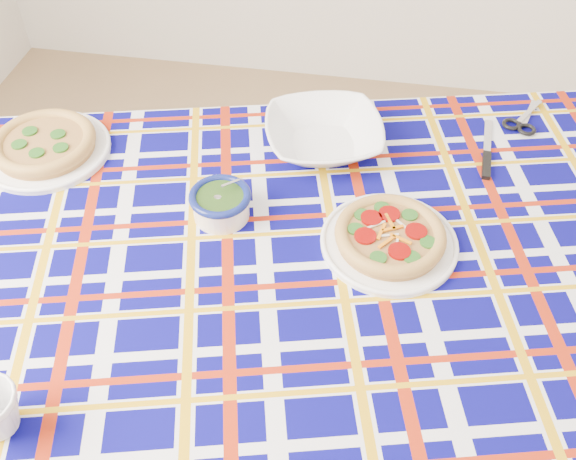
% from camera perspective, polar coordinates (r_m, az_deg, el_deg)
% --- Properties ---
extents(dining_table, '(1.58, 1.20, 0.66)m').
position_cam_1_polar(dining_table, '(1.21, 1.02, -3.85)').
color(dining_table, brown).
rests_on(dining_table, floor).
extents(tablecloth, '(1.62, 1.23, 0.09)m').
position_cam_1_polar(tablecloth, '(1.20, 1.04, -3.18)').
color(tablecloth, '#07055F').
rests_on(tablecloth, dining_table).
extents(main_focaccia_plate, '(0.28, 0.28, 0.05)m').
position_cam_1_polar(main_focaccia_plate, '(1.17, 9.06, -0.48)').
color(main_focaccia_plate, '#A27139').
rests_on(main_focaccia_plate, tablecloth).
extents(pesto_bowl, '(0.15, 0.15, 0.07)m').
position_cam_1_polar(pesto_bowl, '(1.20, -6.02, 2.48)').
color(pesto_bowl, '#19330E').
rests_on(pesto_bowl, tablecloth).
extents(serving_bowl, '(0.30, 0.30, 0.06)m').
position_cam_1_polar(serving_bowl, '(1.36, 3.20, 8.41)').
color(serving_bowl, white).
rests_on(serving_bowl, tablecloth).
extents(second_focaccia_plate, '(0.31, 0.31, 0.05)m').
position_cam_1_polar(second_focaccia_plate, '(1.44, -20.85, 7.20)').
color(second_focaccia_plate, '#A27139').
rests_on(second_focaccia_plate, tablecloth).
extents(table_knife, '(0.03, 0.21, 0.01)m').
position_cam_1_polar(table_knife, '(1.46, 17.33, 7.84)').
color(table_knife, silver).
rests_on(table_knife, tablecloth).
extents(kitchen_scissors, '(0.14, 0.18, 0.01)m').
position_cam_1_polar(kitchen_scissors, '(1.56, 20.65, 9.78)').
color(kitchen_scissors, silver).
rests_on(kitchen_scissors, tablecloth).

